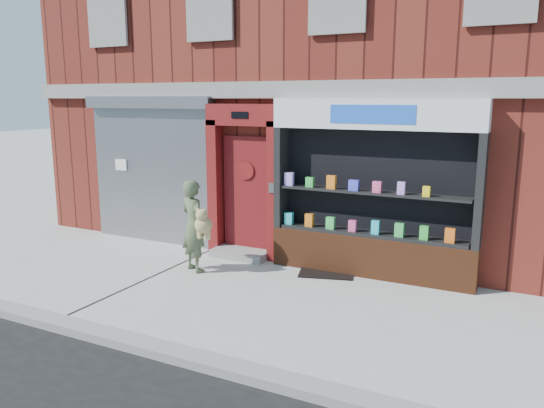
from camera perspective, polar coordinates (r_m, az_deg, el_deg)
The scene contains 8 objects.
ground at distance 8.50m, azimuth -4.72°, elevation -9.42°, with size 80.00×80.00×0.00m, color #9E9E99.
curb at distance 6.88m, azimuth -14.37°, elevation -14.38°, with size 60.00×0.30×0.12m, color gray.
building at distance 13.46m, azimuth 8.87°, elevation 15.44°, with size 12.00×8.16×8.00m.
shutter_bay at distance 11.34m, azimuth -12.80°, elevation 4.54°, with size 3.10×0.30×3.04m.
red_door_bay at distance 10.05m, azimuth -2.99°, elevation 2.46°, with size 1.52×0.58×2.90m.
pharmacy_bay at distance 9.06m, azimuth 10.71°, elevation 0.76°, with size 3.50×0.41×3.00m.
woman at distance 9.33m, azimuth -8.31°, elevation -2.32°, with size 0.77×0.60×1.62m.
doormat at distance 9.37m, azimuth 5.86°, elevation -7.36°, with size 0.93×0.65×0.02m, color black.
Camera 1 is at (4.17, -6.77, 3.00)m, focal length 35.00 mm.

